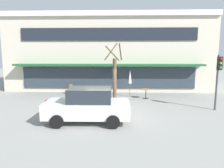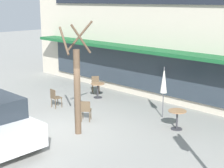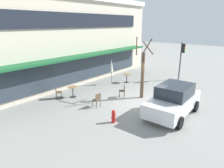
# 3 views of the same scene
# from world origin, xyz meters

# --- Properties ---
(ground_plane) EXTENTS (80.00, 80.00, 0.00)m
(ground_plane) POSITION_xyz_m (0.00, 0.00, 0.00)
(ground_plane) COLOR gray
(building_facade) EXTENTS (19.53, 9.10, 7.27)m
(building_facade) POSITION_xyz_m (0.00, 9.96, 3.64)
(building_facade) COLOR beige
(building_facade) RESTS_ON ground
(cafe_table_near_wall) EXTENTS (0.70, 0.70, 0.76)m
(cafe_table_near_wall) POSITION_xyz_m (3.07, 3.37, 0.52)
(cafe_table_near_wall) COLOR #333338
(cafe_table_near_wall) RESTS_ON ground
(cafe_table_streetside) EXTENTS (0.70, 0.70, 0.76)m
(cafe_table_streetside) POSITION_xyz_m (-2.33, 4.24, 0.52)
(cafe_table_streetside) COLOR #333338
(cafe_table_streetside) RESTS_ON ground
(patio_umbrella_green_folded) EXTENTS (0.28, 0.28, 2.20)m
(patio_umbrella_green_folded) POSITION_xyz_m (1.86, 4.11, 1.63)
(patio_umbrella_green_folded) COLOR #4C4C51
(patio_umbrella_green_folded) RESTS_ON ground
(cafe_chair_0) EXTENTS (0.43, 0.43, 0.89)m
(cafe_chair_0) POSITION_xyz_m (-2.53, 1.71, 0.53)
(cafe_chair_0) COLOR brown
(cafe_chair_0) RESTS_ON ground
(cafe_chair_1) EXTENTS (0.56, 0.56, 0.89)m
(cafe_chair_1) POSITION_xyz_m (-3.16, 4.86, 0.53)
(cafe_chair_1) COLOR brown
(cafe_chair_1) RESTS_ON ground
(cafe_chair_2) EXTENTS (0.56, 0.56, 0.89)m
(cafe_chair_2) POSITION_xyz_m (-0.11, 1.49, 0.53)
(cafe_chair_2) COLOR brown
(cafe_chair_2) RESTS_ON ground
(parked_sedan) EXTENTS (4.22, 2.05, 1.76)m
(parked_sedan) POSITION_xyz_m (-0.62, -2.38, 0.88)
(parked_sedan) COLOR silver
(parked_sedan) RESTS_ON ground
(street_tree) EXTENTS (1.16, 1.30, 4.17)m
(street_tree) POSITION_xyz_m (0.67, 0.42, 1.82)
(street_tree) COLOR brown
(street_tree) RESTS_ON ground
(traffic_light_pole) EXTENTS (0.26, 0.44, 3.40)m
(traffic_light_pole) POSITION_xyz_m (6.93, 0.06, 2.30)
(traffic_light_pole) COLOR #47474C
(traffic_light_pole) RESTS_ON ground
(fire_hydrant) EXTENTS (0.36, 0.20, 0.71)m
(fire_hydrant) POSITION_xyz_m (-3.49, -0.34, 0.35)
(fire_hydrant) COLOR red
(fire_hydrant) RESTS_ON ground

